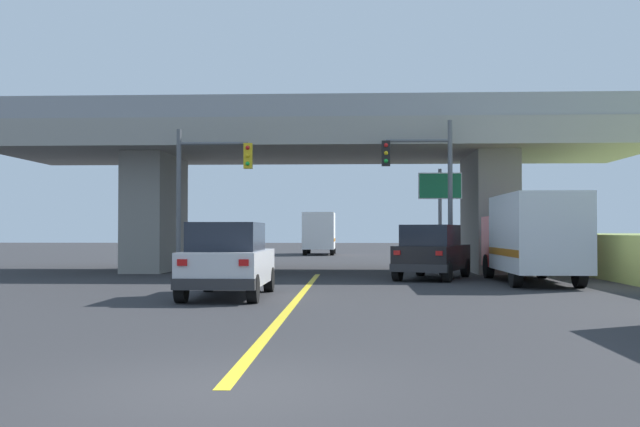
# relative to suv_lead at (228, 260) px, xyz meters

# --- Properties ---
(ground) EXTENTS (160.00, 160.00, 0.00)m
(ground) POSITION_rel_suv_lead_xyz_m (1.91, 13.37, -1.02)
(ground) COLOR #2B2B2D
(overpass_bridge) EXTENTS (28.17, 8.83, 7.17)m
(overpass_bridge) POSITION_rel_suv_lead_xyz_m (1.91, 13.37, 3.94)
(overpass_bridge) COLOR gray
(overpass_bridge) RESTS_ON ground
(lane_divider_stripe) EXTENTS (0.20, 22.67, 0.01)m
(lane_divider_stripe) POSITION_rel_suv_lead_xyz_m (1.91, -0.48, -1.01)
(lane_divider_stripe) COLOR yellow
(lane_divider_stripe) RESTS_ON ground
(suv_lead) EXTENTS (2.06, 4.67, 2.02)m
(suv_lead) POSITION_rel_suv_lead_xyz_m (0.00, 0.00, 0.00)
(suv_lead) COLOR silver
(suv_lead) RESTS_ON ground
(suv_crossing) EXTENTS (3.37, 4.93, 2.02)m
(suv_crossing) POSITION_rel_suv_lead_xyz_m (6.31, 7.98, -0.00)
(suv_crossing) COLOR black
(suv_crossing) RESTS_ON ground
(box_truck) EXTENTS (2.33, 7.06, 3.02)m
(box_truck) POSITION_rel_suv_lead_xyz_m (9.52, 5.88, 0.58)
(box_truck) COLOR red
(box_truck) RESTS_ON ground
(traffic_signal_nearside) EXTENTS (2.68, 0.36, 6.00)m
(traffic_signal_nearside) POSITION_rel_suv_lead_xyz_m (6.22, 8.38, 2.73)
(traffic_signal_nearside) COLOR #56595E
(traffic_signal_nearside) RESTS_ON ground
(traffic_signal_farside) EXTENTS (2.89, 0.36, 5.65)m
(traffic_signal_farside) POSITION_rel_suv_lead_xyz_m (-2.29, 7.94, 2.62)
(traffic_signal_farside) COLOR #56595E
(traffic_signal_farside) RESTS_ON ground
(highway_sign) EXTENTS (1.76, 0.17, 4.32)m
(highway_sign) POSITION_rel_suv_lead_xyz_m (6.90, 10.45, 2.19)
(highway_sign) COLOR slate
(highway_sign) RESTS_ON ground
(semi_truck_distant) EXTENTS (2.33, 6.55, 3.17)m
(semi_truck_distant) POSITION_rel_suv_lead_xyz_m (0.79, 37.00, 0.63)
(semi_truck_distant) COLOR navy
(semi_truck_distant) RESTS_ON ground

